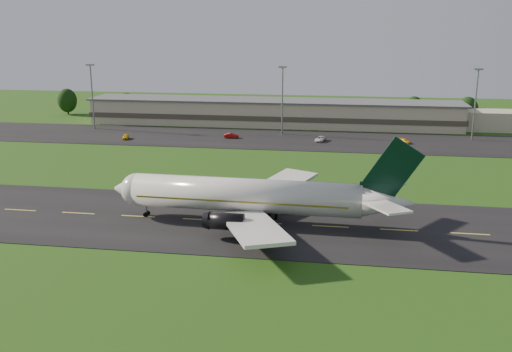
# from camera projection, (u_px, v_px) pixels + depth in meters

# --- Properties ---
(ground) EXTENTS (360.00, 360.00, 0.00)m
(ground) POSITION_uv_depth(u_px,v_px,m) (200.00, 220.00, 96.73)
(ground) COLOR #244C13
(ground) RESTS_ON ground
(taxiway) EXTENTS (220.00, 30.00, 0.10)m
(taxiway) POSITION_uv_depth(u_px,v_px,m) (200.00, 220.00, 96.72)
(taxiway) COLOR black
(taxiway) RESTS_ON ground
(apron) EXTENTS (260.00, 30.00, 0.10)m
(apron) POSITION_uv_depth(u_px,v_px,m) (262.00, 139.00, 165.46)
(apron) COLOR black
(apron) RESTS_ON ground
(airliner) EXTENTS (51.28, 42.17, 15.57)m
(airliner) POSITION_uv_depth(u_px,v_px,m) (251.00, 196.00, 94.20)
(airliner) COLOR white
(airliner) RESTS_ON ground
(terminal) EXTENTS (145.00, 16.00, 8.40)m
(terminal) POSITION_uv_depth(u_px,v_px,m) (292.00, 113.00, 186.57)
(terminal) COLOR #BCB290
(terminal) RESTS_ON ground
(light_mast_west) EXTENTS (2.40, 1.20, 20.35)m
(light_mast_west) POSITION_uv_depth(u_px,v_px,m) (92.00, 89.00, 178.10)
(light_mast_west) COLOR gray
(light_mast_west) RESTS_ON ground
(light_mast_centre) EXTENTS (2.40, 1.20, 20.35)m
(light_mast_centre) POSITION_uv_depth(u_px,v_px,m) (282.00, 92.00, 169.08)
(light_mast_centre) COLOR gray
(light_mast_centre) RESTS_ON ground
(light_mast_east) EXTENTS (2.40, 1.20, 20.35)m
(light_mast_east) POSITION_uv_depth(u_px,v_px,m) (476.00, 96.00, 160.81)
(light_mast_east) COLOR gray
(light_mast_east) RESTS_ON ground
(tree_line) EXTENTS (200.92, 9.27, 9.49)m
(tree_line) POSITION_uv_depth(u_px,v_px,m) (376.00, 108.00, 191.65)
(tree_line) COLOR black
(tree_line) RESTS_ON ground
(service_vehicle_a) EXTENTS (2.69, 4.38, 1.39)m
(service_vehicle_a) POSITION_uv_depth(u_px,v_px,m) (126.00, 137.00, 164.61)
(service_vehicle_a) COLOR #DEB70D
(service_vehicle_a) RESTS_ON apron
(service_vehicle_b) EXTENTS (4.39, 1.85, 1.41)m
(service_vehicle_b) POSITION_uv_depth(u_px,v_px,m) (231.00, 136.00, 166.03)
(service_vehicle_b) COLOR #A10B0A
(service_vehicle_b) RESTS_ON apron
(service_vehicle_c) EXTENTS (3.38, 5.36, 1.38)m
(service_vehicle_c) POSITION_uv_depth(u_px,v_px,m) (320.00, 139.00, 161.48)
(service_vehicle_c) COLOR silver
(service_vehicle_c) RESTS_ON apron
(service_vehicle_d) EXTENTS (3.72, 4.24, 1.18)m
(service_vehicle_d) POSITION_uv_depth(u_px,v_px,m) (405.00, 141.00, 158.99)
(service_vehicle_d) COLOR #E4A20D
(service_vehicle_d) RESTS_ON apron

